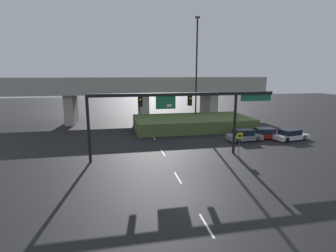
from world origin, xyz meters
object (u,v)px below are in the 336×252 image
signal_gantry (180,105)px  highway_light_pole_near (196,70)px  parked_sedan_far_right (291,135)px  parked_sedan_mid_right (265,134)px  parked_sedan_near_right (244,135)px  speed_limit_sign (239,141)px

signal_gantry → highway_light_pole_near: (6.42, 15.65, 3.44)m
highway_light_pole_near → parked_sedan_far_right: (8.84, -11.83, -8.07)m
highway_light_pole_near → parked_sedan_mid_right: (6.18, -10.49, -8.08)m
parked_sedan_near_right → speed_limit_sign: bearing=-123.1°
parked_sedan_near_right → parked_sedan_mid_right: parked_sedan_near_right is taller
parked_sedan_near_right → signal_gantry: bearing=-155.3°
speed_limit_sign → parked_sedan_mid_right: bearing=42.9°
signal_gantry → parked_sedan_mid_right: signal_gantry is taller
speed_limit_sign → parked_sedan_far_right: speed_limit_sign is taller
highway_light_pole_near → parked_sedan_far_right: size_ratio=3.50×
speed_limit_sign → signal_gantry: bearing=169.3°
speed_limit_sign → parked_sedan_mid_right: size_ratio=0.54×
parked_sedan_near_right → parked_sedan_mid_right: (3.22, 0.49, -0.03)m
parked_sedan_mid_right → parked_sedan_near_right: bearing=-163.6°
signal_gantry → parked_sedan_far_right: 16.41m
highway_light_pole_near → parked_sedan_far_right: 16.83m
parked_sedan_mid_right → parked_sedan_far_right: 2.98m
parked_sedan_mid_right → parked_sedan_far_right: parked_sedan_far_right is taller
speed_limit_sign → parked_sedan_mid_right: (6.75, 6.26, -0.99)m
signal_gantry → parked_sedan_far_right: size_ratio=3.91×
highway_light_pole_near → signal_gantry: bearing=-112.3°
parked_sedan_mid_right → parked_sedan_far_right: size_ratio=0.96×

